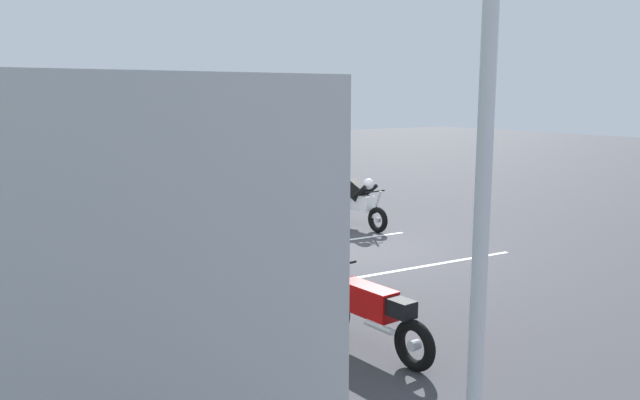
{
  "coord_description": "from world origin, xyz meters",
  "views": [
    {
      "loc": [
        -10.3,
        7.05,
        3.08
      ],
      "look_at": [
        -0.08,
        0.68,
        1.1
      ],
      "focal_mm": 35.07,
      "sensor_mm": 36.0,
      "label": 1
    }
  ],
  "objects_px": {
    "spectator_left": "(282,219)",
    "flagpole": "(483,95)",
    "tour_bus": "(77,196)",
    "spectator_far_left": "(327,237)",
    "spectator_right": "(224,202)",
    "parked_motorcycle_silver": "(372,313)",
    "stunt_motorcycle": "(357,203)",
    "spectator_centre": "(247,209)"
  },
  "relations": [
    {
      "from": "spectator_centre",
      "to": "spectator_right",
      "type": "xyz_separation_m",
      "value": [
        1.13,
        -0.03,
        -0.04
      ]
    },
    {
      "from": "spectator_right",
      "to": "tour_bus",
      "type": "bearing_deg",
      "value": 122.1
    },
    {
      "from": "spectator_far_left",
      "to": "spectator_left",
      "type": "xyz_separation_m",
      "value": [
        1.27,
        0.08,
        0.08
      ]
    },
    {
      "from": "flagpole",
      "to": "spectator_far_left",
      "type": "bearing_deg",
      "value": -25.74
    },
    {
      "from": "spectator_right",
      "to": "stunt_motorcycle",
      "type": "bearing_deg",
      "value": -84.91
    },
    {
      "from": "spectator_far_left",
      "to": "spectator_centre",
      "type": "height_order",
      "value": "spectator_centre"
    },
    {
      "from": "spectator_left",
      "to": "flagpole",
      "type": "bearing_deg",
      "value": 159.1
    },
    {
      "from": "tour_bus",
      "to": "spectator_far_left",
      "type": "distance_m",
      "value": 3.76
    },
    {
      "from": "spectator_far_left",
      "to": "spectator_right",
      "type": "bearing_deg",
      "value": 0.3
    },
    {
      "from": "spectator_centre",
      "to": "spectator_right",
      "type": "distance_m",
      "value": 1.13
    },
    {
      "from": "spectator_left",
      "to": "stunt_motorcycle",
      "type": "xyz_separation_m",
      "value": [
        2.89,
        -3.6,
        -0.45
      ]
    },
    {
      "from": "spectator_right",
      "to": "flagpole",
      "type": "distance_m",
      "value": 10.08
    },
    {
      "from": "spectator_centre",
      "to": "tour_bus",
      "type": "bearing_deg",
      "value": 105.38
    },
    {
      "from": "tour_bus",
      "to": "spectator_right",
      "type": "height_order",
      "value": "tour_bus"
    },
    {
      "from": "spectator_right",
      "to": "parked_motorcycle_silver",
      "type": "distance_m",
      "value": 5.84
    },
    {
      "from": "tour_bus",
      "to": "spectator_left",
      "type": "xyz_separation_m",
      "value": [
        -0.58,
        -3.13,
        -0.58
      ]
    },
    {
      "from": "stunt_motorcycle",
      "to": "parked_motorcycle_silver",
      "type": "bearing_deg",
      "value": 146.07
    },
    {
      "from": "tour_bus",
      "to": "spectator_far_left",
      "type": "bearing_deg",
      "value": -119.91
    },
    {
      "from": "spectator_far_left",
      "to": "parked_motorcycle_silver",
      "type": "distance_m",
      "value": 2.09
    },
    {
      "from": "spectator_far_left",
      "to": "spectator_right",
      "type": "xyz_separation_m",
      "value": [
        3.85,
        0.02,
        -0.01
      ]
    },
    {
      "from": "spectator_left",
      "to": "parked_motorcycle_silver",
      "type": "xyz_separation_m",
      "value": [
        -3.21,
        0.51,
        -0.58
      ]
    },
    {
      "from": "spectator_right",
      "to": "parked_motorcycle_silver",
      "type": "relative_size",
      "value": 0.81
    },
    {
      "from": "spectator_far_left",
      "to": "spectator_left",
      "type": "bearing_deg",
      "value": 3.59
    },
    {
      "from": "spectator_far_left",
      "to": "stunt_motorcycle",
      "type": "distance_m",
      "value": 5.46
    },
    {
      "from": "flagpole",
      "to": "stunt_motorcycle",
      "type": "bearing_deg",
      "value": -32.46
    },
    {
      "from": "spectator_centre",
      "to": "flagpole",
      "type": "height_order",
      "value": "flagpole"
    },
    {
      "from": "tour_bus",
      "to": "stunt_motorcycle",
      "type": "distance_m",
      "value": 7.19
    },
    {
      "from": "parked_motorcycle_silver",
      "to": "stunt_motorcycle",
      "type": "bearing_deg",
      "value": -33.93
    },
    {
      "from": "tour_bus",
      "to": "flagpole",
      "type": "bearing_deg",
      "value": -176.19
    },
    {
      "from": "spectator_centre",
      "to": "spectator_right",
      "type": "bearing_deg",
      "value": -1.28
    },
    {
      "from": "flagpole",
      "to": "spectator_centre",
      "type": "bearing_deg",
      "value": -17.73
    },
    {
      "from": "parked_motorcycle_silver",
      "to": "flagpole",
      "type": "xyz_separation_m",
      "value": [
        -3.69,
        2.12,
        2.61
      ]
    },
    {
      "from": "parked_motorcycle_silver",
      "to": "flagpole",
      "type": "relative_size",
      "value": 0.33
    },
    {
      "from": "spectator_left",
      "to": "parked_motorcycle_silver",
      "type": "bearing_deg",
      "value": 170.95
    },
    {
      "from": "spectator_left",
      "to": "spectator_centre",
      "type": "bearing_deg",
      "value": -1.36
    },
    {
      "from": "spectator_far_left",
      "to": "flagpole",
      "type": "height_order",
      "value": "flagpole"
    },
    {
      "from": "spectator_left",
      "to": "parked_motorcycle_silver",
      "type": "relative_size",
      "value": 0.87
    },
    {
      "from": "tour_bus",
      "to": "spectator_right",
      "type": "relative_size",
      "value": 6.91
    },
    {
      "from": "spectator_left",
      "to": "flagpole",
      "type": "xyz_separation_m",
      "value": [
        -6.9,
        2.63,
        2.03
      ]
    },
    {
      "from": "spectator_centre",
      "to": "flagpole",
      "type": "distance_m",
      "value": 9.01
    },
    {
      "from": "parked_motorcycle_silver",
      "to": "flagpole",
      "type": "bearing_deg",
      "value": 150.08
    },
    {
      "from": "parked_motorcycle_silver",
      "to": "stunt_motorcycle",
      "type": "relative_size",
      "value": 1.0
    }
  ]
}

